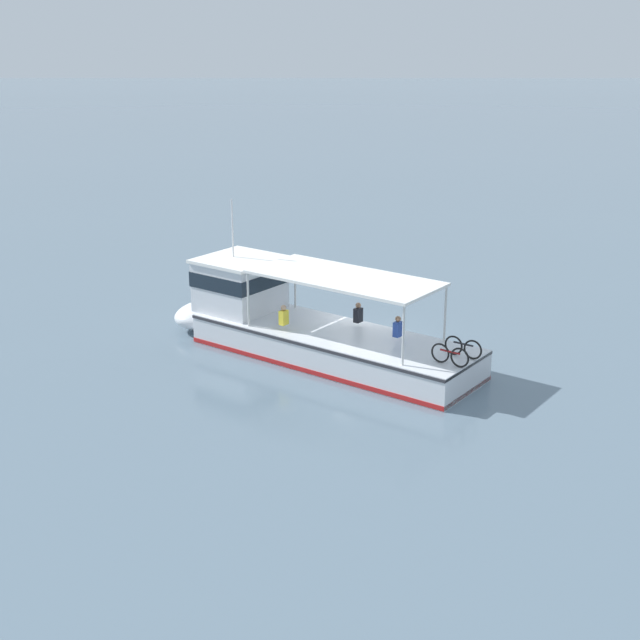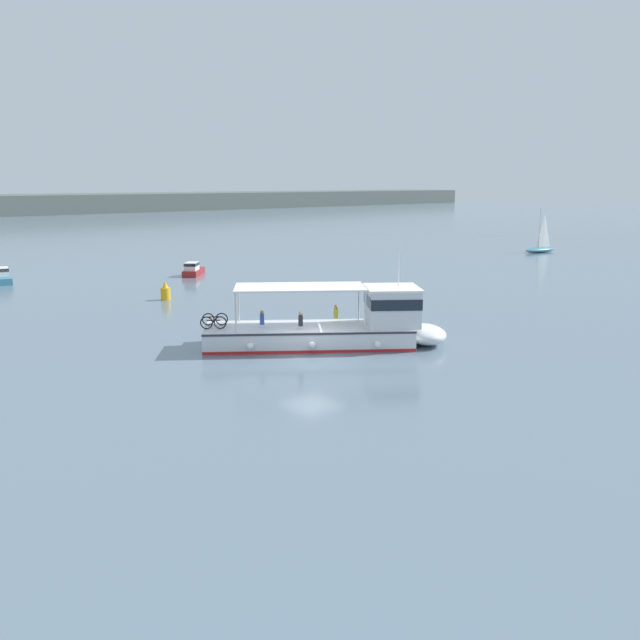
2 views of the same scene
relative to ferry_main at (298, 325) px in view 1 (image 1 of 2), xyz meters
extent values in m
plane|color=slate|center=(-2.62, -0.86, -1.02)|extent=(400.00, 400.00, 0.00)
cube|color=silver|center=(-1.30, 0.96, -0.47)|extent=(10.59, 8.99, 1.10)
ellipsoid|color=silver|center=(3.69, -2.72, -0.47)|extent=(3.52, 3.68, 1.01)
cube|color=red|center=(-1.30, 0.96, -0.92)|extent=(10.61, 9.02, 0.16)
cube|color=#2D2D33|center=(-1.30, 0.96, 0.00)|extent=(10.62, 9.04, 0.10)
cube|color=silver|center=(2.24, -1.65, 1.03)|extent=(3.71, 3.73, 1.90)
cube|color=#19232D|center=(2.24, -1.65, 1.37)|extent=(3.78, 3.81, 0.56)
cube|color=white|center=(2.24, -1.65, 2.04)|extent=(3.93, 3.96, 0.12)
cube|color=white|center=(-1.66, 1.23, 2.13)|extent=(7.14, 6.35, 0.10)
cylinder|color=silver|center=(1.76, 0.39, 1.08)|extent=(0.08, 0.08, 2.00)
cylinder|color=silver|center=(0.15, -1.79, 1.08)|extent=(0.08, 0.08, 2.00)
cylinder|color=silver|center=(-3.47, 4.26, 1.08)|extent=(0.08, 0.08, 2.00)
cylinder|color=silver|center=(-5.08, 2.07, 1.08)|extent=(0.08, 0.08, 2.00)
cylinder|color=silver|center=(2.48, -1.83, 3.20)|extent=(0.06, 0.06, 2.20)
sphere|color=white|center=(0.38, -2.49, -0.52)|extent=(0.36, 0.36, 0.36)
sphere|color=white|center=(-2.28, -0.53, -0.52)|extent=(0.36, 0.36, 0.36)
sphere|color=white|center=(-4.77, 1.32, -0.52)|extent=(0.36, 0.36, 0.36)
torus|color=black|center=(-4.69, 4.03, 0.41)|extent=(0.57, 0.44, 0.66)
torus|color=black|center=(-5.25, 4.45, 0.41)|extent=(0.57, 0.44, 0.66)
cylinder|color=maroon|center=(-4.97, 4.24, 0.53)|extent=(0.60, 0.46, 0.06)
torus|color=black|center=(-5.22, 3.31, 0.41)|extent=(0.57, 0.44, 0.66)
torus|color=black|center=(-5.79, 3.72, 0.41)|extent=(0.57, 0.44, 0.66)
cylinder|color=#232328|center=(-5.51, 3.51, 0.53)|extent=(0.60, 0.46, 0.06)
cube|color=#2D4CA5|center=(-3.48, 2.07, 0.54)|extent=(0.37, 0.39, 0.52)
sphere|color=#9E7051|center=(-3.48, 2.07, 0.91)|extent=(0.20, 0.20, 0.20)
cube|color=black|center=(-2.19, 0.52, 0.54)|extent=(0.37, 0.39, 0.52)
sphere|color=#9E7051|center=(-2.19, 0.52, 0.91)|extent=(0.20, 0.20, 0.20)
cube|color=yellow|center=(0.48, 0.82, 0.54)|extent=(0.37, 0.39, 0.52)
sphere|color=tan|center=(0.48, 0.82, 0.91)|extent=(0.20, 0.20, 0.20)
camera|label=1|loc=(-0.92, 30.04, 10.19)|focal=48.59mm
camera|label=2|loc=(-22.81, -25.33, 7.50)|focal=37.29mm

